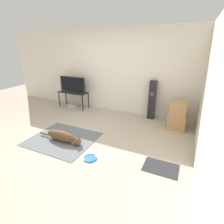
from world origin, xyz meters
TOP-DOWN VIEW (x-y plane):
  - ground_plane at (0.00, 0.00)m, footprint 12.00×12.00m
  - wall_back at (0.00, 2.10)m, footprint 8.00×0.06m
  - wall_right at (2.60, 0.00)m, footprint 0.06×8.00m
  - area_rug at (-0.22, -0.18)m, footprint 1.46×1.28m
  - dog at (-0.14, -0.26)m, footprint 1.17×0.22m
  - frisbee at (0.75, -0.56)m, footprint 0.26×0.26m
  - cardboard_box_lower at (2.10, 1.56)m, footprint 0.44×0.49m
  - cardboard_box_upper at (2.09, 1.55)m, footprint 0.41×0.45m
  - floor_speaker at (1.34, 1.91)m, footprint 0.19×0.19m
  - tv_stand at (-1.31, 1.75)m, footprint 1.03×0.41m
  - tv at (-1.31, 1.75)m, footprint 0.98×0.20m
  - tennis_ball_by_boxes at (1.67, 1.30)m, footprint 0.07×0.07m
  - tennis_ball_near_speaker at (1.81, 1.62)m, footprint 0.07×0.07m
  - game_console at (-1.39, 1.78)m, footprint 0.32×0.23m
  - door_mat at (2.04, -0.25)m, footprint 0.61×0.45m

SIDE VIEW (x-z plane):
  - ground_plane at x=0.00m, z-range 0.00..0.00m
  - door_mat at x=2.04m, z-range 0.00..0.01m
  - area_rug at x=-0.22m, z-range 0.00..0.01m
  - frisbee at x=0.75m, z-range 0.00..0.03m
  - tennis_ball_by_boxes at x=1.67m, z-range 0.00..0.07m
  - tennis_ball_near_speaker at x=1.81m, z-range 0.00..0.07m
  - game_console at x=-1.39m, z-range 0.00..0.09m
  - dog at x=-0.14m, z-range 0.01..0.25m
  - cardboard_box_lower at x=2.10m, z-range 0.00..0.37m
  - tv_stand at x=-1.31m, z-range 0.20..0.74m
  - cardboard_box_upper at x=2.09m, z-range 0.37..0.71m
  - floor_speaker at x=1.34m, z-range 0.00..1.12m
  - tv at x=-1.31m, z-range 0.54..1.05m
  - wall_back at x=0.00m, z-range 0.00..2.55m
  - wall_right at x=2.60m, z-range 0.00..2.55m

